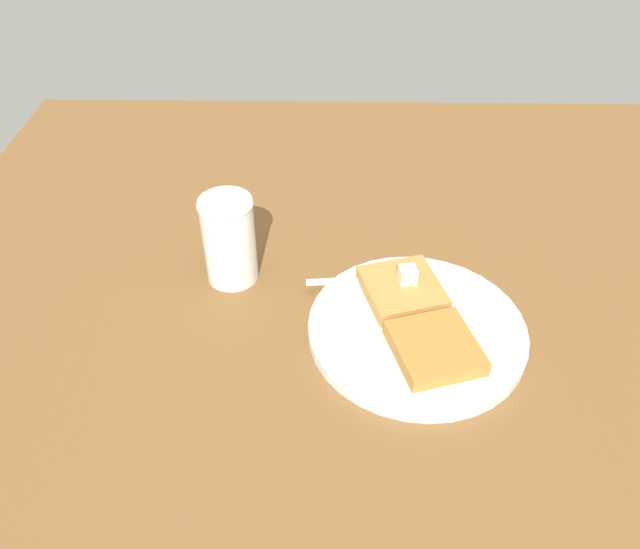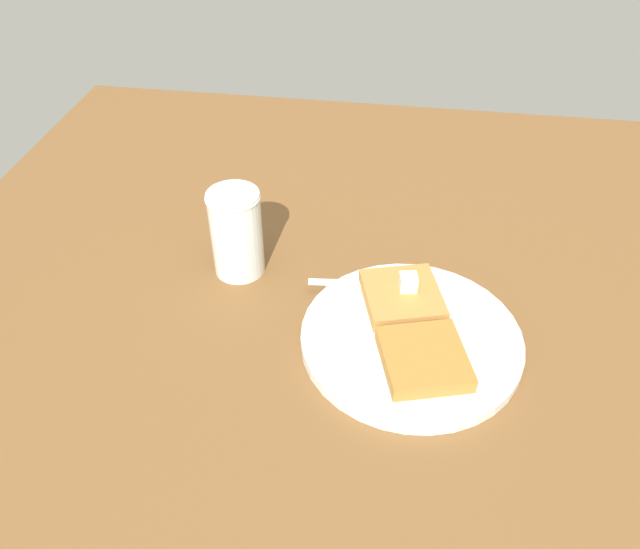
# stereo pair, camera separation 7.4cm
# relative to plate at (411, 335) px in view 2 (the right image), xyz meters

# --- Properties ---
(table_surface) EXTENTS (1.23, 1.23, 0.02)m
(table_surface) POSITION_rel_plate_xyz_m (0.00, -0.04, -0.02)
(table_surface) COLOR brown
(table_surface) RESTS_ON ground
(plate) EXTENTS (0.25, 0.25, 0.01)m
(plate) POSITION_rel_plate_xyz_m (0.00, 0.00, 0.00)
(plate) COLOR silver
(plate) RESTS_ON table_surface
(toast_slice_left) EXTENTS (0.11, 0.11, 0.02)m
(toast_slice_left) POSITION_rel_plate_xyz_m (-0.05, -0.01, 0.02)
(toast_slice_left) COLOR #B87E3C
(toast_slice_left) RESTS_ON plate
(toast_slice_middle) EXTENTS (0.11, 0.11, 0.02)m
(toast_slice_middle) POSITION_rel_plate_xyz_m (0.05, 0.01, 0.02)
(toast_slice_middle) COLOR #A7702E
(toast_slice_middle) RESTS_ON plate
(butter_pat_primary) EXTENTS (0.02, 0.02, 0.02)m
(butter_pat_primary) POSITION_rel_plate_xyz_m (-0.05, -0.01, 0.03)
(butter_pat_primary) COLOR #F3E8CB
(butter_pat_primary) RESTS_ON toast_slice_left
(fork) EXTENTS (0.03, 0.16, 0.00)m
(fork) POSITION_rel_plate_xyz_m (-0.07, -0.04, 0.01)
(fork) COLOR silver
(fork) RESTS_ON plate
(syrup_jar) EXTENTS (0.07, 0.07, 0.12)m
(syrup_jar) POSITION_rel_plate_xyz_m (-0.10, -0.23, 0.05)
(syrup_jar) COLOR #3A1209
(syrup_jar) RESTS_ON table_surface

